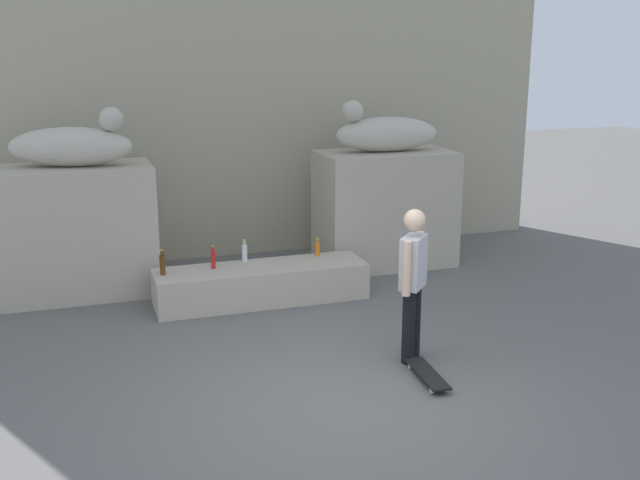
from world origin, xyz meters
TOP-DOWN VIEW (x-y plane):
  - ground_plane at (0.00, 0.00)m, footprint 40.00×40.00m
  - facade_wall at (0.00, 5.78)m, footprint 11.06×0.60m
  - pedestal_left at (-2.26, 4.21)m, footprint 2.03×1.12m
  - pedestal_right at (2.26, 4.21)m, footprint 2.03×1.12m
  - statue_reclining_left at (-2.22, 4.20)m, footprint 1.69×0.93m
  - statue_reclining_right at (2.22, 4.21)m, footprint 1.62×0.62m
  - ledge_block at (0.00, 3.10)m, footprint 2.80×0.77m
  - skater at (1.06, 0.71)m, footprint 0.40×0.42m
  - skateboard at (1.00, 0.19)m, footprint 0.26×0.81m
  - bottle_clear at (-0.15, 3.41)m, footprint 0.07×0.07m
  - bottle_orange at (0.87, 3.36)m, footprint 0.07×0.07m
  - bottle_red at (-0.61, 3.21)m, footprint 0.06×0.06m
  - bottle_brown at (-1.27, 3.14)m, footprint 0.07×0.07m

SIDE VIEW (x-z plane):
  - ground_plane at x=0.00m, z-range 0.00..0.00m
  - skateboard at x=1.00m, z-range 0.02..0.10m
  - ledge_block at x=0.00m, z-range 0.00..0.48m
  - bottle_orange at x=0.87m, z-range 0.46..0.71m
  - bottle_clear at x=-0.15m, z-range 0.46..0.76m
  - bottle_red at x=-0.61m, z-range 0.46..0.76m
  - bottle_brown at x=-1.27m, z-range 0.46..0.79m
  - pedestal_left at x=-2.26m, z-range 0.00..1.76m
  - pedestal_right at x=2.26m, z-range 0.00..1.76m
  - skater at x=1.06m, z-range 0.09..1.76m
  - statue_reclining_left at x=-2.22m, z-range 1.66..2.43m
  - statue_reclining_right at x=2.22m, z-range 1.66..2.43m
  - facade_wall at x=0.00m, z-range 0.00..5.96m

